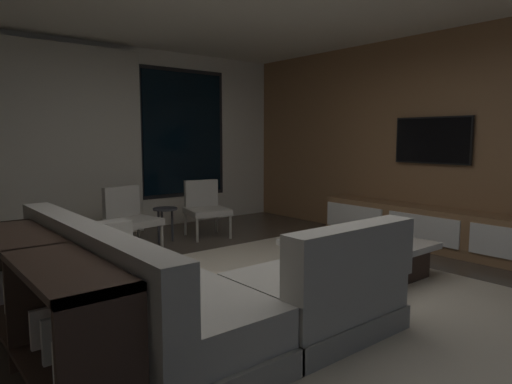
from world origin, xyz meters
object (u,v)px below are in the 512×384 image
object	(u,v)px
coffee_table	(357,258)
accent_chair_near_window	(205,205)
sectional_couch	(183,292)
side_stool	(165,214)
media_console	(435,230)
mounted_tv	(432,140)
console_table_behind_couch	(40,298)
book_stack_on_coffee_table	(349,236)
accent_chair_by_curtain	(129,215)

from	to	relation	value
coffee_table	accent_chair_near_window	xyz separation A→B (m)	(-0.15, 2.56, 0.25)
sectional_couch	side_stool	world-z (taller)	sectional_couch
side_stool	media_console	distance (m)	3.45
coffee_table	mounted_tv	bearing A→B (deg)	8.32
mounted_tv	console_table_behind_couch	bearing A→B (deg)	-177.94
book_stack_on_coffee_table	accent_chair_by_curtain	world-z (taller)	accent_chair_by_curtain
coffee_table	mounted_tv	distance (m)	2.14
book_stack_on_coffee_table	coffee_table	bearing A→B (deg)	-38.45
coffee_table	side_stool	bearing A→B (deg)	106.76
accent_chair_near_window	console_table_behind_couch	distance (m)	3.73
side_stool	media_console	xyz separation A→B (m)	(2.37, -2.51, -0.12)
coffee_table	accent_chair_near_window	size ratio (longest dim) A/B	1.49
coffee_table	book_stack_on_coffee_table	world-z (taller)	book_stack_on_coffee_table
book_stack_on_coffee_table	console_table_behind_couch	distance (m)	2.87
side_stool	media_console	bearing A→B (deg)	-46.62
book_stack_on_coffee_table	media_console	bearing A→B (deg)	0.31
media_console	mounted_tv	bearing A→B (deg)	47.51
sectional_couch	accent_chair_near_window	distance (m)	3.21
side_stool	accent_chair_near_window	bearing A→B (deg)	-0.62
media_console	console_table_behind_couch	world-z (taller)	console_table_behind_couch
sectional_couch	console_table_behind_couch	world-z (taller)	sectional_couch
media_console	coffee_table	bearing A→B (deg)	-177.77
book_stack_on_coffee_table	console_table_behind_couch	size ratio (longest dim) A/B	0.12
console_table_behind_couch	mounted_tv	bearing A→B (deg)	2.06
accent_chair_near_window	media_console	bearing A→B (deg)	-55.14
sectional_couch	book_stack_on_coffee_table	bearing A→B (deg)	2.69
book_stack_on_coffee_table	accent_chair_near_window	distance (m)	2.51
accent_chair_near_window	console_table_behind_couch	size ratio (longest dim) A/B	0.37
sectional_couch	book_stack_on_coffee_table	xyz separation A→B (m)	(1.96, 0.09, 0.12)
console_table_behind_couch	side_stool	bearing A→B (deg)	48.88
sectional_couch	coffee_table	distance (m)	2.03
coffee_table	book_stack_on_coffee_table	distance (m)	0.23
coffee_table	accent_chair_near_window	distance (m)	2.58
book_stack_on_coffee_table	side_stool	distance (m)	2.62
sectional_couch	accent_chair_near_window	world-z (taller)	sectional_couch
book_stack_on_coffee_table	console_table_behind_couch	xyz separation A→B (m)	(-2.87, 0.04, 0.02)
accent_chair_by_curtain	mounted_tv	distance (m)	3.92
accent_chair_by_curtain	console_table_behind_couch	world-z (taller)	accent_chair_by_curtain
accent_chair_by_curtain	side_stool	size ratio (longest dim) A/B	1.70
accent_chair_near_window	side_stool	world-z (taller)	accent_chair_near_window
sectional_couch	mounted_tv	bearing A→B (deg)	4.49
coffee_table	console_table_behind_couch	world-z (taller)	console_table_behind_couch
console_table_behind_couch	media_console	bearing A→B (deg)	-0.36
book_stack_on_coffee_table	side_stool	size ratio (longest dim) A/B	0.56
accent_chair_near_window	mounted_tv	world-z (taller)	mounted_tv
media_console	mounted_tv	xyz separation A→B (m)	(0.18, 0.20, 1.10)
accent_chair_by_curtain	book_stack_on_coffee_table	bearing A→B (deg)	-62.75
coffee_table	accent_chair_by_curtain	distance (m)	2.82
accent_chair_by_curtain	mounted_tv	size ratio (longest dim) A/B	0.77
accent_chair_near_window	mounted_tv	xyz separation A→B (m)	(1.92, -2.30, 0.92)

